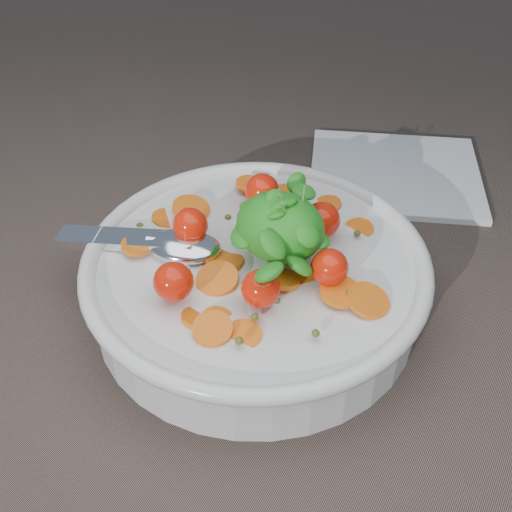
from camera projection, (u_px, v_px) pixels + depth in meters
The scene contains 3 objects.
ground at pixel (258, 285), 0.56m from camera, with size 6.00×6.00×0.00m, color brown.
bowl at pixel (256, 277), 0.52m from camera, with size 0.30×0.28×0.12m.
napkin at pixel (395, 174), 0.69m from camera, with size 0.18×0.16×0.01m, color white.
Camera 1 is at (0.20, -0.36, 0.38)m, focal length 45.00 mm.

